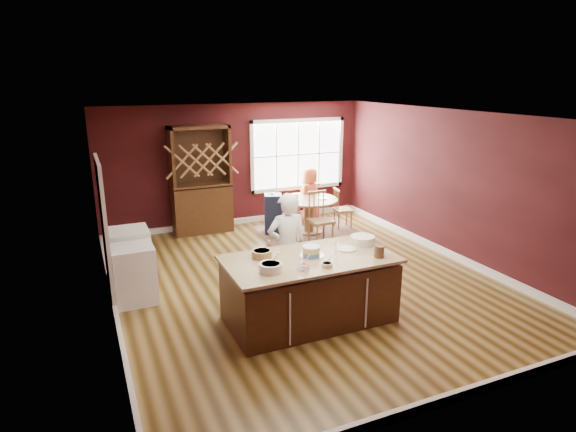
% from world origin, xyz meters
% --- Properties ---
extents(room_shell, '(7.00, 7.00, 7.00)m').
position_xyz_m(room_shell, '(0.00, 0.00, 1.35)').
color(room_shell, olive).
rests_on(room_shell, ground).
extents(window, '(2.36, 0.10, 1.66)m').
position_xyz_m(window, '(1.50, 3.47, 1.50)').
color(window, white).
rests_on(window, room_shell).
extents(doorway, '(0.08, 1.26, 2.13)m').
position_xyz_m(doorway, '(-2.97, 0.60, 1.02)').
color(doorway, white).
rests_on(doorway, room_shell).
extents(kitchen_island, '(2.30, 1.20, 0.92)m').
position_xyz_m(kitchen_island, '(-0.51, -1.28, 0.44)').
color(kitchen_island, '#412912').
rests_on(kitchen_island, ground).
extents(dining_table, '(1.23, 1.23, 0.75)m').
position_xyz_m(dining_table, '(1.20, 2.24, 0.53)').
color(dining_table, brown).
rests_on(dining_table, ground).
extents(baker, '(0.63, 0.44, 1.65)m').
position_xyz_m(baker, '(-0.52, -0.53, 0.82)').
color(baker, silver).
rests_on(baker, ground).
extents(layer_cake, '(0.34, 0.34, 0.14)m').
position_xyz_m(layer_cake, '(-0.47, -1.23, 0.99)').
color(layer_cake, silver).
rests_on(layer_cake, kitchen_island).
extents(bowl_blue, '(0.29, 0.29, 0.11)m').
position_xyz_m(bowl_blue, '(-1.17, -1.52, 0.98)').
color(bowl_blue, white).
rests_on(bowl_blue, kitchen_island).
extents(bowl_yellow, '(0.27, 0.27, 0.10)m').
position_xyz_m(bowl_yellow, '(-1.10, -1.01, 0.97)').
color(bowl_yellow, olive).
rests_on(bowl_yellow, kitchen_island).
extents(bowl_pink, '(0.17, 0.17, 0.06)m').
position_xyz_m(bowl_pink, '(-0.77, -1.62, 0.95)').
color(bowl_pink, silver).
rests_on(bowl_pink, kitchen_island).
extents(bowl_olive, '(0.14, 0.14, 0.05)m').
position_xyz_m(bowl_olive, '(-0.45, -1.66, 0.95)').
color(bowl_olive, beige).
rests_on(bowl_olive, kitchen_island).
extents(drinking_glass, '(0.08, 0.08, 0.16)m').
position_xyz_m(drinking_glass, '(-0.10, -1.30, 1.00)').
color(drinking_glass, silver).
rests_on(drinking_glass, kitchen_island).
extents(dinner_plate, '(0.27, 0.27, 0.02)m').
position_xyz_m(dinner_plate, '(0.10, -1.20, 0.93)').
color(dinner_plate, '#FBF5BC').
rests_on(dinner_plate, kitchen_island).
extents(white_tub, '(0.35, 0.35, 0.12)m').
position_xyz_m(white_tub, '(0.43, -1.09, 0.98)').
color(white_tub, silver).
rests_on(white_tub, kitchen_island).
extents(stoneware_crock, '(0.14, 0.14, 0.16)m').
position_xyz_m(stoneware_crock, '(0.35, -1.63, 1.00)').
color(stoneware_crock, brown).
rests_on(stoneware_crock, kitchen_island).
extents(rug, '(2.21, 1.76, 0.01)m').
position_xyz_m(rug, '(1.20, 2.24, 0.01)').
color(rug, brown).
rests_on(rug, ground).
extents(chair_east, '(0.43, 0.44, 0.92)m').
position_xyz_m(chair_east, '(2.04, 2.23, 0.46)').
color(chair_east, brown).
rests_on(chair_east, ground).
extents(chair_south, '(0.47, 0.45, 1.08)m').
position_xyz_m(chair_south, '(1.08, 1.44, 0.54)').
color(chair_south, '#90583A').
rests_on(chair_south, ground).
extents(chair_north, '(0.42, 0.41, 0.94)m').
position_xyz_m(chair_north, '(1.53, 2.96, 0.47)').
color(chair_north, brown).
rests_on(chair_north, ground).
extents(seated_woman, '(0.76, 0.67, 1.31)m').
position_xyz_m(seated_woman, '(1.47, 2.75, 0.66)').
color(seated_woman, '#BF532E').
rests_on(seated_woman, ground).
extents(high_chair, '(0.46, 0.46, 0.89)m').
position_xyz_m(high_chair, '(0.48, 2.50, 0.45)').
color(high_chair, '#1B1E3F').
rests_on(high_chair, ground).
extents(toddler, '(0.18, 0.14, 0.26)m').
position_xyz_m(toddler, '(0.45, 2.59, 0.81)').
color(toddler, '#8CA5BF').
rests_on(toddler, high_chair).
extents(table_plate, '(0.22, 0.22, 0.02)m').
position_xyz_m(table_plate, '(1.46, 2.13, 0.76)').
color(table_plate, beige).
rests_on(table_plate, dining_table).
extents(table_cup, '(0.13, 0.13, 0.09)m').
position_xyz_m(table_cup, '(0.94, 2.34, 0.80)').
color(table_cup, silver).
rests_on(table_cup, dining_table).
extents(hutch, '(1.25, 0.52, 2.29)m').
position_xyz_m(hutch, '(-0.88, 3.22, 1.14)').
color(hutch, '#422715').
rests_on(hutch, ground).
extents(washer, '(0.60, 0.58, 0.87)m').
position_xyz_m(washer, '(-2.64, 0.28, 0.44)').
color(washer, silver).
rests_on(washer, ground).
extents(dryer, '(0.65, 0.63, 0.94)m').
position_xyz_m(dryer, '(-2.64, 0.92, 0.47)').
color(dryer, white).
rests_on(dryer, ground).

